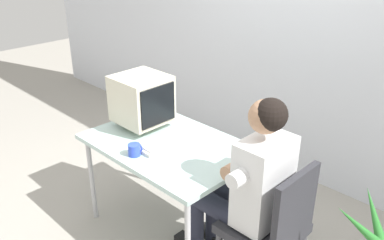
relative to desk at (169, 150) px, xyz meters
name	(u,v)px	position (x,y,z in m)	size (l,w,h in m)	color
ground_plane	(171,227)	(0.00, 0.00, -0.68)	(12.00, 12.00, 0.00)	#9E998E
wall_back	(323,11)	(0.30, 1.40, 0.82)	(8.00, 0.10, 3.00)	silver
desk	(169,150)	(0.00, 0.00, 0.00)	(1.16, 0.78, 0.74)	#B7B7BC
crt_monitor	(142,99)	(-0.33, 0.05, 0.28)	(0.37, 0.36, 0.40)	beige
keyboard	(168,140)	(-0.01, 0.00, 0.07)	(0.19, 0.47, 0.03)	beige
office_chair	(273,224)	(0.86, 0.04, -0.18)	(0.44, 0.44, 0.90)	#4C4C51
person_seated	(246,184)	(0.65, 0.04, 0.01)	(0.75, 0.55, 1.28)	silver
desk_mug	(135,150)	(-0.03, -0.27, 0.10)	(0.08, 0.09, 0.08)	blue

